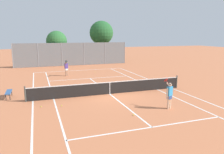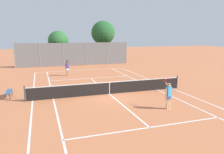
# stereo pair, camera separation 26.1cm
# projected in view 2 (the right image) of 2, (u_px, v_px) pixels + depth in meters

# --- Properties ---
(ground_plane) EXTENTS (120.00, 120.00, 0.00)m
(ground_plane) POSITION_uv_depth(u_px,v_px,m) (109.00, 94.00, 16.53)
(ground_plane) COLOR #C67047
(court_line_markings) EXTENTS (11.10, 23.90, 0.01)m
(court_line_markings) POSITION_uv_depth(u_px,v_px,m) (109.00, 94.00, 16.53)
(court_line_markings) COLOR white
(court_line_markings) RESTS_ON ground
(tennis_net) EXTENTS (12.00, 0.10, 1.07)m
(tennis_net) POSITION_uv_depth(u_px,v_px,m) (109.00, 88.00, 16.44)
(tennis_net) COLOR #474C47
(tennis_net) RESTS_ON ground
(player_near_side) EXTENTS (0.49, 0.86, 1.77)m
(player_near_side) POSITION_uv_depth(u_px,v_px,m) (168.00, 94.00, 13.06)
(player_near_side) COLOR beige
(player_near_side) RESTS_ON ground
(player_far_left) EXTENTS (0.46, 0.88, 1.77)m
(player_far_left) POSITION_uv_depth(u_px,v_px,m) (67.00, 67.00, 23.75)
(player_far_left) COLOR tan
(player_far_left) RESTS_ON ground
(loose_tennis_ball_0) EXTENTS (0.07, 0.07, 0.07)m
(loose_tennis_ball_0) POSITION_uv_depth(u_px,v_px,m) (96.00, 72.00, 26.16)
(loose_tennis_ball_0) COLOR #D1DB33
(loose_tennis_ball_0) RESTS_ON ground
(loose_tennis_ball_1) EXTENTS (0.07, 0.07, 0.07)m
(loose_tennis_ball_1) POSITION_uv_depth(u_px,v_px,m) (40.00, 106.00, 13.62)
(loose_tennis_ball_1) COLOR #D1DB33
(loose_tennis_ball_1) RESTS_ON ground
(loose_tennis_ball_2) EXTENTS (0.07, 0.07, 0.07)m
(loose_tennis_ball_2) POSITION_uv_depth(u_px,v_px,m) (132.00, 115.00, 12.12)
(loose_tennis_ball_2) COLOR #D1DB33
(loose_tennis_ball_2) RESTS_ON ground
(loose_tennis_ball_4) EXTENTS (0.07, 0.07, 0.07)m
(loose_tennis_ball_4) POSITION_uv_depth(u_px,v_px,m) (61.00, 106.00, 13.75)
(loose_tennis_ball_4) COLOR #D1DB33
(loose_tennis_ball_4) RESTS_ON ground
(loose_tennis_ball_5) EXTENTS (0.07, 0.07, 0.07)m
(loose_tennis_ball_5) POSITION_uv_depth(u_px,v_px,m) (93.00, 86.00, 19.04)
(loose_tennis_ball_5) COLOR #D1DB33
(loose_tennis_ball_5) RESTS_ON ground
(courtside_bench) EXTENTS (0.36, 1.50, 0.47)m
(courtside_bench) POSITION_uv_depth(u_px,v_px,m) (9.00, 92.00, 15.57)
(courtside_bench) COLOR #33598C
(courtside_bench) RESTS_ON ground
(back_fence) EXTENTS (16.26, 0.08, 3.31)m
(back_fence) POSITION_uv_depth(u_px,v_px,m) (75.00, 54.00, 31.75)
(back_fence) COLOR gray
(back_fence) RESTS_ON ground
(tree_behind_left) EXTENTS (3.02, 3.02, 5.02)m
(tree_behind_left) POSITION_uv_depth(u_px,v_px,m) (59.00, 42.00, 32.31)
(tree_behind_left) COLOR brown
(tree_behind_left) RESTS_ON ground
(tree_behind_right) EXTENTS (3.85, 3.85, 6.66)m
(tree_behind_right) POSITION_uv_depth(u_px,v_px,m) (103.00, 33.00, 35.57)
(tree_behind_right) COLOR brown
(tree_behind_right) RESTS_ON ground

